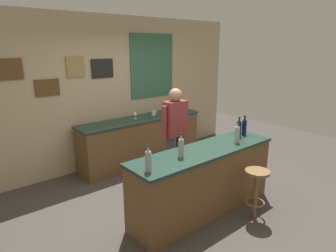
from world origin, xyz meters
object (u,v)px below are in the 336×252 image
Objects in this scene: wine_bottle_b at (181,147)px; wine_bottle_c at (237,134)px; bartender at (175,131)px; wine_bottle_d at (239,128)px; bar_stool at (256,186)px; wine_glass_a at (135,113)px; wine_bottle_e at (244,126)px; coffee_mug at (154,113)px; wine_glass_b at (181,106)px; wine_bottle_a at (148,160)px.

wine_bottle_b is 1.00× the size of wine_bottle_c.
bartender is 5.29× the size of wine_bottle_d.
bar_stool is (0.19, -1.42, -0.48)m from bartender.
wine_glass_a is at bearing 88.81° from bartender.
bar_stool is at bearing -130.11° from wine_bottle_e.
wine_bottle_b and wine_bottle_c have the same top height.
wine_bottle_e is at bearing -48.24° from bartender.
wine_bottle_c is 0.30m from wine_bottle_d.
coffee_mug is at bearing 61.08° from wine_bottle_b.
wine_bottle_c is 1.97× the size of wine_glass_b.
coffee_mug is (-0.71, 0.03, -0.06)m from wine_glass_b.
wine_bottle_d and wine_bottle_e have the same top height.
wine_bottle_d reaches higher than wine_glass_a.
wine_glass_b is at bearing 72.51° from wine_bottle_d.
wine_bottle_b is at bearing -176.90° from wine_bottle_e.
bar_stool is 2.68m from wine_glass_a.
wine_glass_a is at bearing -176.81° from coffee_mug.
wine_glass_a is at bearing 97.68° from wine_bottle_c.
bar_stool is 2.85m from wine_glass_b.
wine_bottle_e is (0.71, -0.80, 0.12)m from bartender.
wine_bottle_c is at bearing -112.28° from wine_glass_b.
wine_bottle_a is at bearing -138.44° from wine_glass_b.
bartender is at bearing -111.85° from coffee_mug.
bartender is 10.45× the size of wine_glass_a.
wine_bottle_a is 3.25m from wine_glass_b.
wine_bottle_e is (1.94, 0.17, 0.00)m from wine_bottle_a.
wine_bottle_d is 1.97× the size of wine_glass_a.
wine_bottle_a is (-1.42, 0.45, 0.60)m from bar_stool.
wine_glass_b is (0.63, 1.99, -0.05)m from wine_bottle_d.
wine_bottle_b is (-0.67, -0.87, 0.12)m from bartender.
wine_bottle_e reaches higher than coffee_mug.
wine_bottle_d is at bearing 5.17° from wine_bottle_a.
wine_bottle_c is 0.43m from wine_bottle_e.
wine_bottle_d is at bearing -87.65° from coffee_mug.
wine_bottle_c is at bearing -5.48° from wine_bottle_b.
wine_bottle_e is (0.52, 0.62, 0.60)m from bar_stool.
wine_bottle_a reaches higher than bar_stool.
wine_bottle_b reaches higher than bar_stool.
wine_glass_a reaches higher than coffee_mug.
wine_glass_a is (-0.55, 2.00, -0.05)m from wine_bottle_d.
bartender reaches higher than wine_bottle_a.
wine_bottle_d is (0.57, -0.80, 0.12)m from bartender.
bartender is at bearing 131.76° from wine_bottle_e.
wine_bottle_e is 2.11m from wine_glass_a.
wine_bottle_d is at bearing -54.53° from bartender.
wine_glass_a is 1.00× the size of wine_glass_b.
wine_bottle_a is at bearing -175.07° from wine_bottle_e.
wine_bottle_a is at bearing 162.23° from bar_stool.
wine_bottle_e reaches higher than wine_glass_b.
bar_stool is 5.44× the size of coffee_mug.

